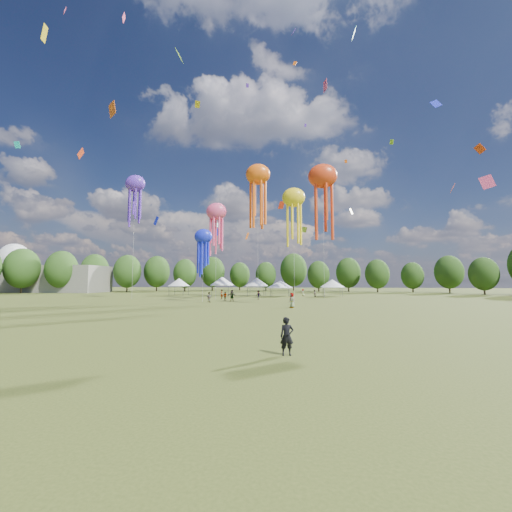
# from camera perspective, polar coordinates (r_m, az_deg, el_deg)

# --- Properties ---
(ground) EXTENTS (300.00, 300.00, 0.00)m
(ground) POSITION_cam_1_polar(r_m,az_deg,el_deg) (18.95, -16.40, -14.89)
(ground) COLOR #384416
(ground) RESTS_ON ground
(observer_main) EXTENTS (0.73, 0.57, 1.78)m
(observer_main) POSITION_cam_1_polar(r_m,az_deg,el_deg) (15.62, 5.51, -14.03)
(observer_main) COLOR black
(observer_main) RESTS_ON ground
(spectator_near) EXTENTS (0.99, 0.91, 1.64)m
(spectator_near) POSITION_cam_1_polar(r_m,az_deg,el_deg) (52.88, -8.35, -7.29)
(spectator_near) COLOR gray
(spectator_near) RESTS_ON ground
(spectators_far) EXTENTS (18.54, 34.01, 1.92)m
(spectators_far) POSITION_cam_1_polar(r_m,az_deg,el_deg) (57.93, 1.00, -7.01)
(spectators_far) COLOR gray
(spectators_far) RESTS_ON ground
(festival_tents) EXTENTS (41.28, 8.22, 4.46)m
(festival_tents) POSITION_cam_1_polar(r_m,az_deg,el_deg) (73.94, -0.85, -4.73)
(festival_tents) COLOR #47474C
(festival_tents) RESTS_ON ground
(show_kites) EXTENTS (41.54, 21.34, 27.85)m
(show_kites) POSITION_cam_1_polar(r_m,az_deg,el_deg) (63.20, 0.97, 10.45)
(show_kites) COLOR #FF4B7D
(show_kites) RESTS_ON ground
(small_kites) EXTENTS (78.29, 58.88, 43.52)m
(small_kites) POSITION_cam_1_polar(r_m,az_deg,el_deg) (63.83, 0.33, 19.51)
(small_kites) COLOR #FF4B7D
(small_kites) RESTS_ON ground
(treeline) EXTENTS (201.57, 95.24, 13.43)m
(treeline) POSITION_cam_1_polar(r_m,az_deg,el_deg) (80.39, -0.19, -2.26)
(treeline) COLOR #38281C
(treeline) RESTS_ON ground
(hangar) EXTENTS (40.00, 12.00, 8.00)m
(hangar) POSITION_cam_1_polar(r_m,az_deg,el_deg) (119.41, -33.86, -3.44)
(hangar) COLOR gray
(hangar) RESTS_ON ground
(radome) EXTENTS (9.00, 9.00, 16.00)m
(radome) POSITION_cam_1_polar(r_m,az_deg,el_deg) (134.94, -37.12, -0.78)
(radome) COLOR white
(radome) RESTS_ON ground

